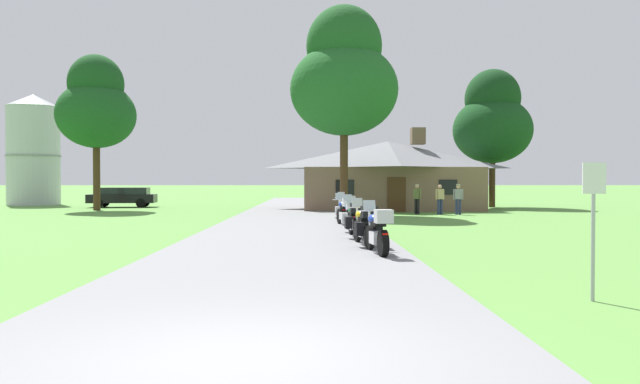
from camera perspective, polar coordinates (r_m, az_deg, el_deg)
The scene contains 18 objects.
ground_plane at distance 26.01m, azimuth -2.51°, elevation -3.03°, with size 500.00×500.00×0.00m, color #56893D.
asphalt_driveway at distance 24.01m, azimuth -2.64°, elevation -3.30°, with size 6.40×80.00×0.06m, color slate.
motorcycle_blue_nearest_to_camera at distance 14.62m, azimuth 5.60°, elevation -3.79°, with size 0.72×2.08×1.30m.
motorcycle_yellow_second_in_row at distance 16.49m, azimuth 4.35°, elevation -3.28°, with size 0.89×2.08×1.30m.
motorcycle_green_third_in_row at distance 18.85m, azimuth 3.39°, elevation -2.73°, with size 0.77×2.08×1.30m.
motorcycle_blue_fourth_in_row at distance 21.15m, azimuth 2.98°, elevation -2.32°, with size 0.75×2.08×1.30m.
motorcycle_blue_fifth_in_row at distance 23.87m, azimuth 2.38°, elevation -1.91°, with size 0.81×2.07×1.30m.
motorcycle_orange_farthest_in_row at distance 26.16m, azimuth 2.22°, elevation -1.68°, with size 0.73×2.08×1.30m.
stone_lodge at distance 39.43m, azimuth 6.60°, elevation 1.72°, with size 11.74×8.28×5.40m.
bystander_olive_shirt_near_lodge at distance 33.49m, azimuth 9.38°, elevation -0.51°, with size 0.40×0.44×1.69m.
bystander_tan_shirt_beside_signpost at distance 33.22m, azimuth 11.54°, elevation -0.56°, with size 0.52×0.34×1.67m.
bystander_gray_shirt_by_tree at distance 33.39m, azimuth 13.24°, elevation -0.53°, with size 0.55×0.25×1.69m.
metal_signpost_roadside at distance 9.97m, azimuth 24.96°, elevation -1.93°, with size 0.36×0.06×2.14m.
tree_by_lodge_front at distance 32.83m, azimuth 2.34°, elevation 11.08°, with size 5.92×5.92×11.46m.
tree_right_of_lodge at distance 43.88m, azimuth 16.36°, elevation 6.64°, with size 5.56×5.56×9.81m.
tree_left_far at distance 40.36m, azimuth -20.86°, elevation 7.79°, with size 4.94×4.94×9.89m.
metal_silo_distant at distance 51.29m, azimuth -26.00°, elevation 3.71°, with size 4.02×4.02×8.64m.
parked_black_suv_far_left at distance 44.14m, azimuth -18.52°, elevation -0.40°, with size 4.76×2.28×1.40m.
Camera 1 is at (0.71, -5.93, 1.85)m, focal length 33.04 mm.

